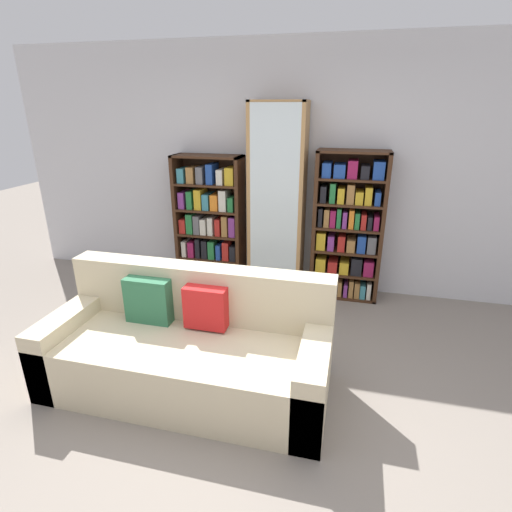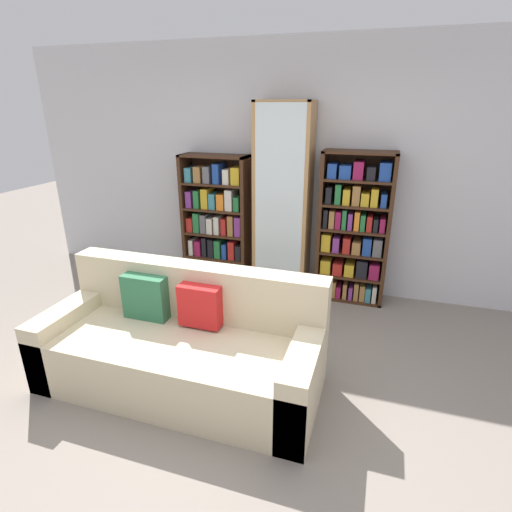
{
  "view_description": "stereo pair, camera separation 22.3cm",
  "coord_description": "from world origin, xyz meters",
  "px_view_note": "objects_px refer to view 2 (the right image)",
  "views": [
    {
      "loc": [
        0.72,
        -1.95,
        2.04
      ],
      "look_at": [
        -0.1,
        1.31,
        0.76
      ],
      "focal_mm": 28.0,
      "sensor_mm": 36.0,
      "label": 1
    },
    {
      "loc": [
        0.93,
        -1.89,
        2.04
      ],
      "look_at": [
        -0.1,
        1.31,
        0.76
      ],
      "focal_mm": 28.0,
      "sensor_mm": 36.0,
      "label": 2
    }
  ],
  "objects_px": {
    "display_cabinet": "(283,202)",
    "bookshelf_right": "(354,231)",
    "wine_bottle": "(313,317)",
    "bookshelf_left": "(217,223)",
    "couch": "(182,347)"
  },
  "relations": [
    {
      "from": "display_cabinet",
      "to": "bookshelf_right",
      "type": "height_order",
      "value": "display_cabinet"
    },
    {
      "from": "display_cabinet",
      "to": "wine_bottle",
      "type": "distance_m",
      "value": 1.32
    },
    {
      "from": "bookshelf_right",
      "to": "wine_bottle",
      "type": "bearing_deg",
      "value": -106.85
    },
    {
      "from": "bookshelf_left",
      "to": "wine_bottle",
      "type": "xyz_separation_m",
      "value": [
        1.32,
        -0.83,
        -0.59
      ]
    },
    {
      "from": "bookshelf_left",
      "to": "wine_bottle",
      "type": "relative_size",
      "value": 4.4
    },
    {
      "from": "couch",
      "to": "bookshelf_left",
      "type": "distance_m",
      "value": 1.99
    },
    {
      "from": "wine_bottle",
      "to": "display_cabinet",
      "type": "bearing_deg",
      "value": 123.02
    },
    {
      "from": "bookshelf_left",
      "to": "bookshelf_right",
      "type": "height_order",
      "value": "bookshelf_right"
    },
    {
      "from": "couch",
      "to": "wine_bottle",
      "type": "distance_m",
      "value": 1.35
    },
    {
      "from": "couch",
      "to": "bookshelf_left",
      "type": "bearing_deg",
      "value": 104.78
    },
    {
      "from": "bookshelf_left",
      "to": "wine_bottle",
      "type": "height_order",
      "value": "bookshelf_left"
    },
    {
      "from": "display_cabinet",
      "to": "wine_bottle",
      "type": "relative_size",
      "value": 6.05
    },
    {
      "from": "display_cabinet",
      "to": "bookshelf_right",
      "type": "xyz_separation_m",
      "value": [
        0.78,
        0.02,
        -0.27
      ]
    },
    {
      "from": "bookshelf_left",
      "to": "bookshelf_right",
      "type": "distance_m",
      "value": 1.58
    },
    {
      "from": "couch",
      "to": "bookshelf_right",
      "type": "relative_size",
      "value": 1.3
    }
  ]
}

